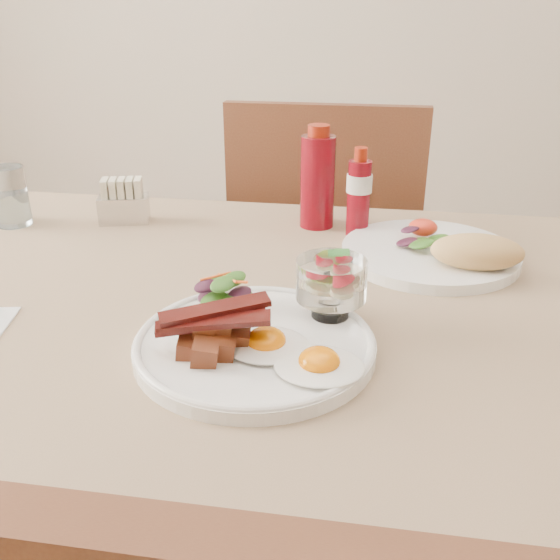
% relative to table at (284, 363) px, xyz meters
% --- Properties ---
extents(table, '(1.33, 0.88, 0.75)m').
position_rel_table_xyz_m(table, '(0.00, 0.00, 0.00)').
color(table, brown).
rests_on(table, ground).
extents(chair_far, '(0.42, 0.42, 0.93)m').
position_rel_table_xyz_m(chair_far, '(0.00, 0.66, -0.14)').
color(chair_far, brown).
rests_on(chair_far, ground).
extents(main_plate, '(0.28, 0.28, 0.02)m').
position_rel_table_xyz_m(main_plate, '(-0.02, -0.12, 0.10)').
color(main_plate, white).
rests_on(main_plate, table).
extents(fried_eggs, '(0.17, 0.13, 0.03)m').
position_rel_table_xyz_m(fried_eggs, '(0.03, -0.15, 0.11)').
color(fried_eggs, white).
rests_on(fried_eggs, main_plate).
extents(bacon_potato_pile, '(0.13, 0.09, 0.05)m').
position_rel_table_xyz_m(bacon_potato_pile, '(-0.06, -0.15, 0.13)').
color(bacon_potato_pile, brown).
rests_on(bacon_potato_pile, main_plate).
extents(side_salad, '(0.08, 0.07, 0.04)m').
position_rel_table_xyz_m(side_salad, '(-0.07, -0.04, 0.12)').
color(side_salad, '#255316').
rests_on(side_salad, main_plate).
extents(fruit_cup, '(0.09, 0.09, 0.09)m').
position_rel_table_xyz_m(fruit_cup, '(0.06, -0.05, 0.15)').
color(fruit_cup, white).
rests_on(fruit_cup, main_plate).
extents(second_plate, '(0.27, 0.27, 0.07)m').
position_rel_table_xyz_m(second_plate, '(0.21, 0.19, 0.11)').
color(second_plate, white).
rests_on(second_plate, table).
extents(ketchup_bottle, '(0.07, 0.07, 0.18)m').
position_rel_table_xyz_m(ketchup_bottle, '(0.01, 0.32, 0.17)').
color(ketchup_bottle, '#5F050E').
rests_on(ketchup_bottle, table).
extents(hot_sauce_bottle, '(0.05, 0.05, 0.15)m').
position_rel_table_xyz_m(hot_sauce_bottle, '(0.08, 0.29, 0.16)').
color(hot_sauce_bottle, '#5F050E').
rests_on(hot_sauce_bottle, table).
extents(sugar_caddy, '(0.10, 0.07, 0.08)m').
position_rel_table_xyz_m(sugar_caddy, '(-0.34, 0.29, 0.12)').
color(sugar_caddy, '#BABBBF').
rests_on(sugar_caddy, table).
extents(water_glass, '(0.06, 0.06, 0.11)m').
position_rel_table_xyz_m(water_glass, '(-0.53, 0.24, 0.13)').
color(water_glass, white).
rests_on(water_glass, table).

